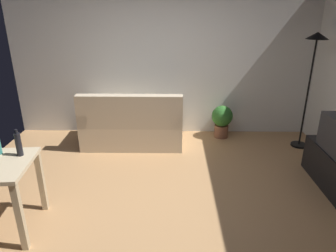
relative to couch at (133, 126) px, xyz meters
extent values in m
cube|color=tan|center=(0.50, -1.59, -0.32)|extent=(5.20, 4.40, 0.02)
cube|color=white|center=(0.50, 0.61, 1.04)|extent=(5.20, 0.10, 2.70)
cube|color=beige|center=(0.00, 0.06, -0.11)|extent=(1.61, 0.84, 0.40)
cube|color=#C0AD91|center=(0.00, -0.28, 0.35)|extent=(1.61, 0.16, 0.52)
cube|color=#C8B597|center=(0.73, 0.06, 0.20)|extent=(0.16, 0.84, 0.22)
cube|color=#C8B597|center=(-0.73, 0.06, 0.20)|extent=(0.16, 0.84, 0.22)
cylinder|color=black|center=(2.75, -0.04, -0.29)|extent=(0.26, 0.26, 0.03)
cylinder|color=black|center=(2.75, -0.04, 0.56)|extent=(0.03, 0.03, 1.68)
cone|color=black|center=(2.75, -0.04, 1.45)|extent=(0.32, 0.32, 0.10)
cube|color=tan|center=(-0.74, -2.41, 0.05)|extent=(0.06, 0.06, 0.72)
cube|color=tan|center=(-0.79, -1.79, 0.05)|extent=(0.06, 0.06, 0.72)
cylinder|color=brown|center=(1.51, 0.31, -0.20)|extent=(0.24, 0.24, 0.22)
sphere|color=#2D6B28|center=(1.51, 0.31, 0.08)|extent=(0.36, 0.36, 0.36)
cylinder|color=black|center=(-0.88, -1.94, 0.57)|extent=(0.06, 0.06, 0.24)
cylinder|color=black|center=(-0.88, -1.94, 0.71)|extent=(0.03, 0.03, 0.04)
camera|label=1|loc=(0.66, -4.70, 1.87)|focal=32.96mm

